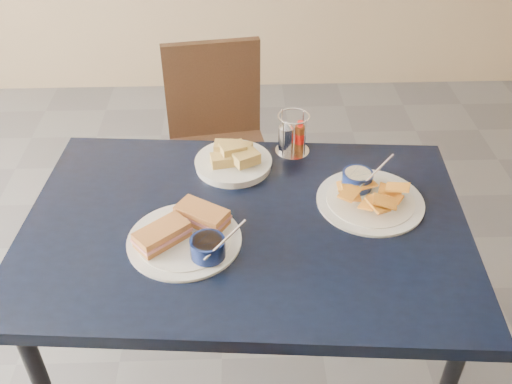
{
  "coord_description": "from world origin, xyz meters",
  "views": [
    {
      "loc": [
        0.08,
        -0.98,
        1.77
      ],
      "look_at": [
        0.12,
        0.25,
        0.82
      ],
      "focal_mm": 40.0,
      "sensor_mm": 36.0,
      "label": 1
    }
  ],
  "objects_px": {
    "chair_far": "(220,132)",
    "bread_basket": "(234,160)",
    "dining_table": "(246,239)",
    "plantain_plate": "(367,194)",
    "condiment_caddy": "(291,137)",
    "sandwich_plate": "(188,234)"
  },
  "relations": [
    {
      "from": "chair_far",
      "to": "plantain_plate",
      "type": "height_order",
      "value": "plantain_plate"
    },
    {
      "from": "plantain_plate",
      "to": "bread_basket",
      "type": "xyz_separation_m",
      "value": [
        -0.38,
        0.18,
        0.01
      ]
    },
    {
      "from": "bread_basket",
      "to": "plantain_plate",
      "type": "bearing_deg",
      "value": -24.77
    },
    {
      "from": "sandwich_plate",
      "to": "plantain_plate",
      "type": "height_order",
      "value": "same"
    },
    {
      "from": "sandwich_plate",
      "to": "condiment_caddy",
      "type": "bearing_deg",
      "value": 53.8
    },
    {
      "from": "sandwich_plate",
      "to": "plantain_plate",
      "type": "distance_m",
      "value": 0.53
    },
    {
      "from": "plantain_plate",
      "to": "dining_table",
      "type": "bearing_deg",
      "value": -165.94
    },
    {
      "from": "sandwich_plate",
      "to": "bread_basket",
      "type": "height_order",
      "value": "sandwich_plate"
    },
    {
      "from": "dining_table",
      "to": "plantain_plate",
      "type": "height_order",
      "value": "plantain_plate"
    },
    {
      "from": "dining_table",
      "to": "bread_basket",
      "type": "relative_size",
      "value": 5.44
    },
    {
      "from": "chair_far",
      "to": "sandwich_plate",
      "type": "height_order",
      "value": "sandwich_plate"
    },
    {
      "from": "dining_table",
      "to": "sandwich_plate",
      "type": "relative_size",
      "value": 4.04
    },
    {
      "from": "plantain_plate",
      "to": "sandwich_plate",
      "type": "bearing_deg",
      "value": -162.06
    },
    {
      "from": "chair_far",
      "to": "bread_basket",
      "type": "xyz_separation_m",
      "value": [
        0.06,
        -0.63,
        0.29
      ]
    },
    {
      "from": "plantain_plate",
      "to": "condiment_caddy",
      "type": "height_order",
      "value": "condiment_caddy"
    },
    {
      "from": "condiment_caddy",
      "to": "chair_far",
      "type": "bearing_deg",
      "value": 114.08
    },
    {
      "from": "chair_far",
      "to": "bread_basket",
      "type": "height_order",
      "value": "chair_far"
    },
    {
      "from": "bread_basket",
      "to": "condiment_caddy",
      "type": "relative_size",
      "value": 1.72
    },
    {
      "from": "sandwich_plate",
      "to": "chair_far",
      "type": "bearing_deg",
      "value": 86.6
    },
    {
      "from": "chair_far",
      "to": "bread_basket",
      "type": "relative_size",
      "value": 3.65
    },
    {
      "from": "plantain_plate",
      "to": "bread_basket",
      "type": "distance_m",
      "value": 0.42
    },
    {
      "from": "condiment_caddy",
      "to": "plantain_plate",
      "type": "bearing_deg",
      "value": -52.32
    }
  ]
}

